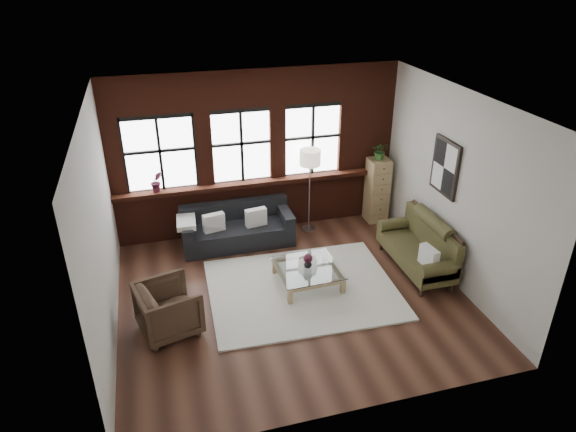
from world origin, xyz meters
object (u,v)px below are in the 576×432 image
object	(u,v)px
dark_sofa	(237,226)
armchair	(169,309)
vintage_settee	(416,246)
coffee_table	(308,276)
floor_lamp	(309,188)
drawer_chest	(377,190)
vase	(308,264)

from	to	relation	value
dark_sofa	armchair	world-z (taller)	armchair
dark_sofa	vintage_settee	distance (m)	3.33
dark_sofa	coffee_table	world-z (taller)	dark_sofa
floor_lamp	vintage_settee	bearing A→B (deg)	-54.45
drawer_chest	floor_lamp	size ratio (longest dim) A/B	0.72
vase	drawer_chest	bearing A→B (deg)	42.29
dark_sofa	vase	world-z (taller)	dark_sofa
armchair	vase	xyz separation A→B (m)	(2.31, 0.59, 0.02)
vintage_settee	floor_lamp	size ratio (longest dim) A/B	0.97
vase	coffee_table	bearing A→B (deg)	-90.00
vase	floor_lamp	world-z (taller)	floor_lamp
vintage_settee	armchair	bearing A→B (deg)	-172.89
vintage_settee	coffee_table	xyz separation A→B (m)	(-1.96, 0.05, -0.32)
coffee_table	armchair	bearing A→B (deg)	-165.74
vase	floor_lamp	distance (m)	2.01
armchair	floor_lamp	xyz separation A→B (m)	(2.92, 2.43, 0.54)
vintage_settee	drawer_chest	xyz separation A→B (m)	(0.12, 1.95, 0.19)
armchair	floor_lamp	world-z (taller)	floor_lamp
armchair	dark_sofa	bearing A→B (deg)	-46.65
armchair	floor_lamp	size ratio (longest dim) A/B	0.46
coffee_table	floor_lamp	bearing A→B (deg)	71.89
armchair	coffee_table	world-z (taller)	armchair
dark_sofa	vintage_settee	bearing A→B (deg)	-31.19
armchair	coffee_table	size ratio (longest dim) A/B	0.83
dark_sofa	floor_lamp	size ratio (longest dim) A/B	1.13
dark_sofa	armchair	size ratio (longest dim) A/B	2.47
coffee_table	vase	size ratio (longest dim) A/B	7.23
coffee_table	dark_sofa	bearing A→B (deg)	117.94
vintage_settee	vase	world-z (taller)	vintage_settee
vase	drawer_chest	size ratio (longest dim) A/B	0.11
armchair	drawer_chest	distance (m)	5.05
coffee_table	vase	distance (m)	0.24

